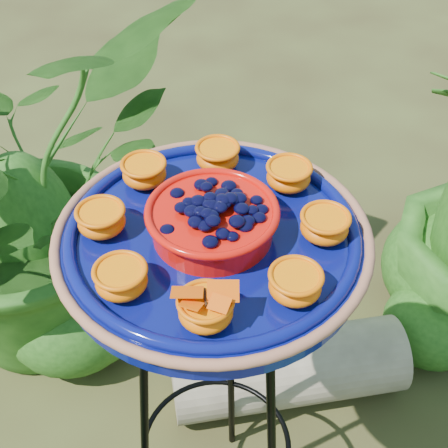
{
  "coord_description": "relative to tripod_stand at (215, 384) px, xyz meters",
  "views": [
    {
      "loc": [
        -0.04,
        -0.68,
        1.56
      ],
      "look_at": [
        -0.01,
        -0.02,
        0.95
      ],
      "focal_mm": 50.0,
      "sensor_mm": 36.0,
      "label": 1
    }
  ],
  "objects": [
    {
      "name": "driftwood_log",
      "position": [
        0.2,
        0.32,
        -0.43
      ],
      "size": [
        0.66,
        0.29,
        0.21
      ],
      "primitive_type": "cylinder",
      "rotation": [
        0.0,
        1.57,
        0.13
      ],
      "color": "tan",
      "rests_on": "ground"
    },
    {
      "name": "feeder_dish",
      "position": [
        -0.0,
        -0.0,
        0.39
      ],
      "size": [
        0.55,
        0.55,
        0.11
      ],
      "rotation": [
        0.0,
        0.0,
        -0.25
      ],
      "color": "#080E5F",
      "rests_on": "tripod_stand"
    },
    {
      "name": "shrub_back_left",
      "position": [
        -0.51,
        0.65,
        -0.04
      ],
      "size": [
        1.18,
        1.19,
        1.0
      ],
      "primitive_type": "imported",
      "rotation": [
        0.0,
        0.0,
        0.87
      ],
      "color": "#1C4612",
      "rests_on": "ground"
    },
    {
      "name": "tripod_stand",
      "position": [
        0.0,
        0.0,
        0.0
      ],
      "size": [
        0.39,
        0.39,
        0.89
      ],
      "rotation": [
        0.0,
        0.0,
        -0.25
      ],
      "color": "black",
      "rests_on": "ground"
    }
  ]
}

